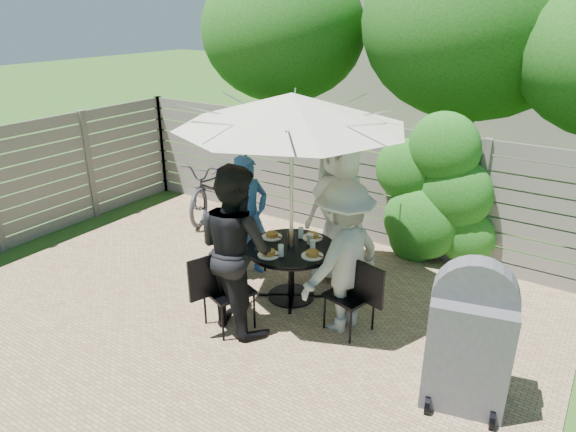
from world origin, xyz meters
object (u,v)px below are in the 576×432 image
Objects in this scene: person_right at (343,258)px; patio_table at (291,262)px; umbrella at (292,110)px; plate_front at (269,254)px; chair_back at (343,255)px; person_left at (248,218)px; plate_right at (312,254)px; chair_left at (243,252)px; plate_back at (312,236)px; person_back at (338,210)px; bbq_grill at (468,340)px; glass_back at (301,233)px; bicycle at (213,186)px; plate_left at (272,236)px; chair_right at (350,310)px; person_front at (236,249)px; syrup_jug at (291,238)px; glass_right at (313,246)px; coffee_cup at (310,239)px; chair_front at (228,305)px; glass_front at (281,250)px.

patio_table is at bearing -90.00° from person_right.
umbrella is 12.26× the size of plate_front.
chair_back is 0.54× the size of person_left.
chair_left is at bearing 165.84° from plate_right.
person_back is at bearing 75.89° from plate_back.
plate_back is 2.43m from bbq_grill.
person_left is 11.92× the size of glass_back.
bicycle is at bearing 159.34° from chair_left.
glass_back is at bearing 31.39° from plate_left.
plate_right is at bearing -0.07° from chair_right.
person_front reaches higher than syrup_jug.
patio_table is 0.43m from plate_left.
person_back is 7.49× the size of plate_left.
glass_right reaches higher than plate_left.
chair_left is at bearing 177.48° from coffee_cup.
patio_table is 1.43× the size of chair_right.
plate_back is at bearing 64.93° from syrup_jug.
person_left is 10.43× the size of syrup_jug.
coffee_cup is at bearing -106.77° from person_right.
chair_back is at bearing -45.00° from chair_right.
glass_back is 0.40m from glass_right.
plate_left is (0.46, -0.11, -0.09)m from person_left.
chair_front reaches higher than plate_right.
plate_back is 1.00× the size of plate_left.
chair_right is at bearing -14.11° from plate_right.
person_left reaches higher than syrup_jug.
chair_front is 0.51× the size of person_front.
person_front is 7.37× the size of plate_front.
glass_back is 0.21m from coffee_cup.
chair_right is 1.13m from plate_front.
chair_front is 0.87m from glass_front.
person_right is at bearing 149.65° from bbq_grill.
umbrella is 1.60m from glass_front.
bbq_grill is at bearing 60.16° from chair_back.
patio_table is 0.96m from person_back.
patio_table is 0.40m from glass_right.
person_right is at bearing 5.59° from glass_front.
plate_right is (0.59, 0.85, 0.45)m from chair_front.
syrup_jug is at bearing -10.19° from chair_back.
bbq_grill is (2.15, -0.83, -0.11)m from coffee_cup.
glass_right is (1.08, -0.16, -0.05)m from person_left.
patio_table is 0.90m from person_left.
coffee_cup reaches higher than plate_front.
chair_right is 1.02m from coffee_cup.
chair_left is at bearing 165.82° from patio_table.
person_left is 1.18m from person_front.
person_back is at bearing 99.33° from plate_right.
person_left is at bearing 150.37° from glass_front.
chair_left is 0.58× the size of person_left.
umbrella is at bearing -90.00° from person_left.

